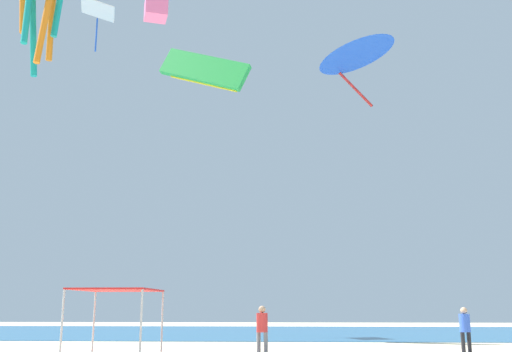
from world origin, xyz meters
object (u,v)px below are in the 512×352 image
(person_leftmost, at_px, (465,326))
(person_near_tent, at_px, (262,326))
(kite_diamond_white, at_px, (98,12))
(canopy_tent, at_px, (117,293))
(kite_parafoil_green, at_px, (204,70))
(kite_delta_blue, at_px, (354,49))

(person_leftmost, bearing_deg, person_near_tent, 160.42)
(kite_diamond_white, bearing_deg, canopy_tent, 5.29)
(person_near_tent, xyz_separation_m, kite_diamond_white, (-13.20, 16.22, 22.47))
(person_near_tent, distance_m, kite_parafoil_green, 18.93)
(person_near_tent, height_order, person_leftmost, person_near_tent)
(canopy_tent, bearing_deg, kite_diamond_white, 113.66)
(canopy_tent, height_order, kite_diamond_white, kite_diamond_white)
(kite_diamond_white, bearing_deg, person_leftmost, 36.18)
(person_near_tent, bearing_deg, kite_parafoil_green, 141.13)
(canopy_tent, bearing_deg, person_leftmost, 15.89)
(person_leftmost, distance_m, kite_parafoil_green, 21.59)
(canopy_tent, height_order, person_near_tent, canopy_tent)
(canopy_tent, distance_m, person_leftmost, 13.53)
(person_leftmost, xyz_separation_m, kite_diamond_white, (-21.19, 15.08, 22.50))
(person_leftmost, distance_m, kite_diamond_white, 34.39)
(kite_parafoil_green, bearing_deg, kite_delta_blue, 20.32)
(kite_parafoil_green, bearing_deg, canopy_tent, -75.19)
(kite_diamond_white, bearing_deg, person_near_tent, 20.78)
(person_near_tent, relative_size, person_leftmost, 1.03)
(kite_delta_blue, height_order, kite_parafoil_green, kite_delta_blue)
(person_leftmost, distance_m, kite_delta_blue, 19.29)
(canopy_tent, xyz_separation_m, person_leftmost, (12.96, 3.69, -1.23))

